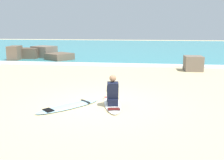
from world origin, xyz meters
TOP-DOWN VIEW (x-y plane):
  - ground_plane at (0.00, 0.00)m, footprint 80.00×80.00m
  - sea at (0.00, 22.06)m, footprint 80.00×28.00m
  - breaking_foam at (0.00, 8.36)m, footprint 80.00×0.90m
  - surfboard_main at (0.33, 0.00)m, footprint 0.97×2.29m
  - surfer_seated at (0.37, -0.21)m, footprint 0.46×0.75m
  - surfboard_spare_near at (-0.97, -0.49)m, footprint 1.85×2.06m
  - rock_outcrop_distant at (-6.63, 10.56)m, footprint 4.73×3.35m
  - shoreline_rock at (4.01, 7.00)m, footprint 1.01×1.03m

SIDE VIEW (x-z plane):
  - ground_plane at x=0.00m, z-range 0.00..0.00m
  - surfboard_spare_near at x=-0.97m, z-range 0.00..0.07m
  - surfboard_main at x=0.33m, z-range 0.00..0.07m
  - sea at x=0.00m, z-range 0.00..0.10m
  - breaking_foam at x=0.00m, z-range 0.00..0.11m
  - shoreline_rock at x=4.01m, z-range 0.00..0.84m
  - rock_outcrop_distant at x=-6.63m, z-range -0.11..0.97m
  - surfer_seated at x=0.37m, z-range -0.04..0.91m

